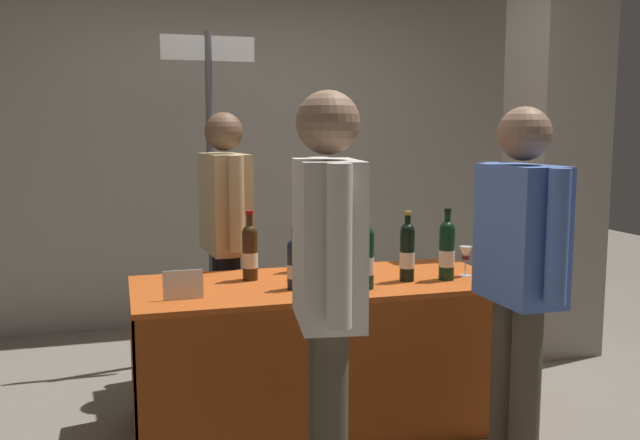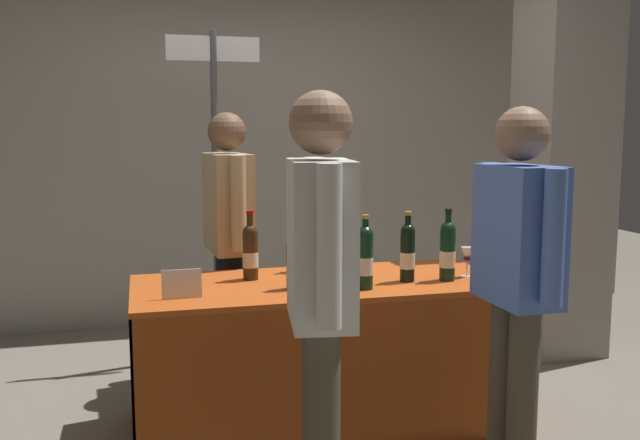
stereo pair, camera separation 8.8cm
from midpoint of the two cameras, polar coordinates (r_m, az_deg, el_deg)
name	(u,v)px [view 1 (the left image)]	position (r m, az deg, el deg)	size (l,w,h in m)	color
ground_plane	(320,424)	(3.60, -0.73, -16.46)	(12.00, 12.00, 0.00)	gray
back_partition	(243,122)	(5.32, -6.82, 8.06)	(6.54, 0.12, 3.04)	#9E998E
concrete_pillar	(556,126)	(4.74, 18.42, 7.34)	(0.49, 0.49, 2.96)	gray
tasting_table	(320,324)	(3.42, -0.74, -8.59)	(1.79, 0.77, 0.73)	#B74C19
featured_wine_bottle	(447,249)	(3.42, 9.71, -2.41)	(0.08, 0.08, 0.35)	black
display_bottle_0	(407,251)	(3.37, 6.47, -2.58)	(0.07, 0.07, 0.34)	black
display_bottle_1	(250,251)	(3.39, -6.54, -2.58)	(0.08, 0.08, 0.34)	#38230F
display_bottle_2	(366,256)	(3.18, 3.03, -3.03)	(0.07, 0.07, 0.35)	black
display_bottle_3	(332,256)	(3.20, 0.20, -2.99)	(0.08, 0.08, 0.34)	#192333
display_bottle_4	(294,263)	(3.18, -2.93, -3.61)	(0.07, 0.07, 0.29)	#192333
display_bottle_5	(304,245)	(3.58, -2.03, -2.09)	(0.07, 0.07, 0.33)	black
wine_glass_near_vendor	(466,255)	(3.54, 11.25, -2.83)	(0.07, 0.07, 0.15)	silver
flower_vase	(316,258)	(3.41, -1.05, -3.18)	(0.10, 0.09, 0.35)	tan
brochure_stand	(183,285)	(3.07, -12.04, -5.25)	(0.17, 0.01, 0.13)	silver
vendor_presenter	(225,224)	(3.93, -8.45, -0.33)	(0.24, 0.62, 1.56)	black
taster_foreground_right	(519,266)	(2.87, 15.30, -3.68)	(0.21, 0.55, 1.55)	#4C4233
taster_foreground_left	(328,279)	(2.40, -0.40, -4.86)	(0.26, 0.55, 1.59)	#4C4233
booth_signpost	(210,159)	(4.43, -9.61, 4.96)	(0.58, 0.04, 2.06)	#47474C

